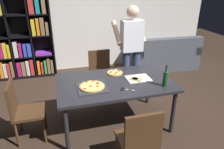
{
  "coord_description": "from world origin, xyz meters",
  "views": [
    {
      "loc": [
        -0.78,
        -2.73,
        2.14
      ],
      "look_at": [
        0.0,
        0.15,
        0.8
      ],
      "focal_mm": 34.02,
      "sensor_mm": 36.0,
      "label": 1
    }
  ],
  "objects": [
    {
      "name": "ground_plane",
      "position": [
        0.0,
        0.0,
        0.0
      ],
      "size": [
        12.0,
        12.0,
        0.0
      ],
      "primitive_type": "plane",
      "color": "#38281E"
    },
    {
      "name": "wine_bottle",
      "position": [
        0.65,
        -0.33,
        0.87
      ],
      "size": [
        0.07,
        0.07,
        0.32
      ],
      "color": "#194723",
      "rests_on": "dining_table"
    },
    {
      "name": "kitchen_scissors",
      "position": [
        0.07,
        -0.29,
        0.76
      ],
      "size": [
        0.19,
        0.15,
        0.01
      ],
      "color": "silver",
      "rests_on": "dining_table"
    },
    {
      "name": "second_pizza_plain",
      "position": [
        0.09,
        0.29,
        0.76
      ],
      "size": [
        0.25,
        0.25,
        0.03
      ],
      "color": "tan",
      "rests_on": "dining_table"
    },
    {
      "name": "bookshelf",
      "position": [
        -1.54,
        2.37,
        0.9
      ],
      "size": [
        1.4,
        0.35,
        1.95
      ],
      "color": "black",
      "rests_on": "ground_plane"
    },
    {
      "name": "chair_far_side",
      "position": [
        0.0,
        1.01,
        0.51
      ],
      "size": [
        0.42,
        0.42,
        0.9
      ],
      "color": "#472D19",
      "rests_on": "ground_plane"
    },
    {
      "name": "person_serving_pizza",
      "position": [
        0.54,
        0.79,
        1.0
      ],
      "size": [
        0.55,
        0.54,
        1.75
      ],
      "color": "#38476B",
      "rests_on": "ground_plane"
    },
    {
      "name": "chair_near_camera",
      "position": [
        -0.0,
        -1.01,
        0.51
      ],
      "size": [
        0.42,
        0.42,
        0.9
      ],
      "color": "#472D19",
      "rests_on": "ground_plane"
    },
    {
      "name": "pepperoni_pizza_on_tray",
      "position": [
        -0.36,
        -0.1,
        0.77
      ],
      "size": [
        0.41,
        0.41,
        0.04
      ],
      "color": "#2D2D33",
      "rests_on": "dining_table"
    },
    {
      "name": "couch",
      "position": [
        1.9,
        1.99,
        0.3
      ],
      "size": [
        1.73,
        0.92,
        0.85
      ],
      "color": "#4C515B",
      "rests_on": "ground_plane"
    },
    {
      "name": "dining_table",
      "position": [
        0.0,
        0.0,
        0.68
      ],
      "size": [
        1.7,
        1.04,
        0.75
      ],
      "color": "#232328",
      "rests_on": "ground_plane"
    },
    {
      "name": "pizza_slices_on_towel",
      "position": [
        0.36,
        -0.02,
        0.76
      ],
      "size": [
        0.36,
        0.28,
        0.03
      ],
      "color": "white",
      "rests_on": "dining_table"
    },
    {
      "name": "back_wall",
      "position": [
        0.0,
        2.6,
        1.4
      ],
      "size": [
        6.4,
        0.1,
        2.8
      ],
      "primitive_type": "cube",
      "color": "silver",
      "rests_on": "ground_plane"
    },
    {
      "name": "chair_left_end",
      "position": [
        -1.34,
        0.0,
        0.51
      ],
      "size": [
        0.42,
        0.42,
        0.9
      ],
      "color": "#472D19",
      "rests_on": "ground_plane"
    }
  ]
}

